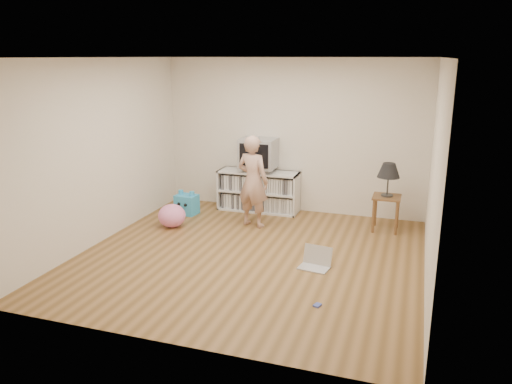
{
  "coord_description": "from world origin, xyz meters",
  "views": [
    {
      "loc": [
        2.05,
        -5.94,
        2.62
      ],
      "look_at": [
        -0.04,
        0.4,
        0.79
      ],
      "focal_mm": 35.0,
      "sensor_mm": 36.0,
      "label": 1
    }
  ],
  "objects_px": {
    "table_lamp": "(389,171)",
    "plush_pink": "(172,216)",
    "person": "(253,181)",
    "crt_tv": "(259,153)",
    "laptop": "(316,262)",
    "plush_blue": "(187,204)",
    "side_table": "(386,204)",
    "dvd_deck": "(259,169)",
    "media_unit": "(259,191)"
  },
  "relations": [
    {
      "from": "side_table",
      "to": "person",
      "type": "distance_m",
      "value": 2.09
    },
    {
      "from": "plush_blue",
      "to": "person",
      "type": "bearing_deg",
      "value": -3.45
    },
    {
      "from": "crt_tv",
      "to": "plush_blue",
      "type": "height_order",
      "value": "crt_tv"
    },
    {
      "from": "person",
      "to": "side_table",
      "type": "bearing_deg",
      "value": -154.2
    },
    {
      "from": "person",
      "to": "plush_blue",
      "type": "bearing_deg",
      "value": 3.38
    },
    {
      "from": "media_unit",
      "to": "dvd_deck",
      "type": "distance_m",
      "value": 0.39
    },
    {
      "from": "laptop",
      "to": "crt_tv",
      "type": "bearing_deg",
      "value": 133.85
    },
    {
      "from": "person",
      "to": "plush_pink",
      "type": "xyz_separation_m",
      "value": [
        -1.2,
        -0.46,
        -0.54
      ]
    },
    {
      "from": "media_unit",
      "to": "person",
      "type": "distance_m",
      "value": 0.92
    },
    {
      "from": "dvd_deck",
      "to": "laptop",
      "type": "relative_size",
      "value": 1.08
    },
    {
      "from": "dvd_deck",
      "to": "plush_pink",
      "type": "relative_size",
      "value": 1.05
    },
    {
      "from": "dvd_deck",
      "to": "laptop",
      "type": "height_order",
      "value": "dvd_deck"
    },
    {
      "from": "person",
      "to": "laptop",
      "type": "xyz_separation_m",
      "value": [
        1.28,
        -1.28,
        -0.66
      ]
    },
    {
      "from": "side_table",
      "to": "table_lamp",
      "type": "relative_size",
      "value": 1.07
    },
    {
      "from": "crt_tv",
      "to": "side_table",
      "type": "xyz_separation_m",
      "value": [
        2.18,
        -0.37,
        -0.6
      ]
    },
    {
      "from": "table_lamp",
      "to": "plush_blue",
      "type": "height_order",
      "value": "table_lamp"
    },
    {
      "from": "media_unit",
      "to": "table_lamp",
      "type": "height_order",
      "value": "table_lamp"
    },
    {
      "from": "crt_tv",
      "to": "dvd_deck",
      "type": "bearing_deg",
      "value": 90.0
    },
    {
      "from": "person",
      "to": "plush_pink",
      "type": "bearing_deg",
      "value": 34.41
    },
    {
      "from": "plush_blue",
      "to": "plush_pink",
      "type": "relative_size",
      "value": 0.95
    },
    {
      "from": "dvd_deck",
      "to": "laptop",
      "type": "xyz_separation_m",
      "value": [
        1.45,
        -2.09,
        -0.66
      ]
    },
    {
      "from": "laptop",
      "to": "plush_blue",
      "type": "height_order",
      "value": "plush_blue"
    },
    {
      "from": "table_lamp",
      "to": "plush_pink",
      "type": "height_order",
      "value": "table_lamp"
    },
    {
      "from": "laptop",
      "to": "plush_pink",
      "type": "xyz_separation_m",
      "value": [
        -2.48,
        0.82,
        0.11
      ]
    },
    {
      "from": "media_unit",
      "to": "person",
      "type": "xyz_separation_m",
      "value": [
        0.17,
        -0.82,
        0.38
      ]
    },
    {
      "from": "media_unit",
      "to": "plush_blue",
      "type": "height_order",
      "value": "media_unit"
    },
    {
      "from": "person",
      "to": "table_lamp",
      "type": "bearing_deg",
      "value": -154.2
    },
    {
      "from": "laptop",
      "to": "media_unit",
      "type": "bearing_deg",
      "value": 133.61
    },
    {
      "from": "crt_tv",
      "to": "media_unit",
      "type": "bearing_deg",
      "value": 90.0
    },
    {
      "from": "table_lamp",
      "to": "dvd_deck",
      "type": "bearing_deg",
      "value": 170.38
    },
    {
      "from": "laptop",
      "to": "plush_pink",
      "type": "height_order",
      "value": "plush_pink"
    },
    {
      "from": "dvd_deck",
      "to": "plush_blue",
      "type": "xyz_separation_m",
      "value": [
        -1.1,
        -0.58,
        -0.56
      ]
    },
    {
      "from": "table_lamp",
      "to": "crt_tv",
      "type": "bearing_deg",
      "value": 170.47
    },
    {
      "from": "plush_blue",
      "to": "crt_tv",
      "type": "bearing_deg",
      "value": 34.32
    },
    {
      "from": "table_lamp",
      "to": "person",
      "type": "height_order",
      "value": "person"
    },
    {
      "from": "side_table",
      "to": "laptop",
      "type": "height_order",
      "value": "side_table"
    },
    {
      "from": "dvd_deck",
      "to": "crt_tv",
      "type": "bearing_deg",
      "value": -90.0
    },
    {
      "from": "side_table",
      "to": "plush_blue",
      "type": "bearing_deg",
      "value": -176.34
    },
    {
      "from": "table_lamp",
      "to": "laptop",
      "type": "distance_m",
      "value": 2.06
    },
    {
      "from": "person",
      "to": "plush_pink",
      "type": "distance_m",
      "value": 1.39
    },
    {
      "from": "media_unit",
      "to": "laptop",
      "type": "bearing_deg",
      "value": -55.43
    },
    {
      "from": "media_unit",
      "to": "plush_blue",
      "type": "distance_m",
      "value": 1.27
    },
    {
      "from": "person",
      "to": "media_unit",
      "type": "bearing_deg",
      "value": -64.99
    },
    {
      "from": "crt_tv",
      "to": "side_table",
      "type": "relative_size",
      "value": 1.09
    },
    {
      "from": "dvd_deck",
      "to": "side_table",
      "type": "height_order",
      "value": "dvd_deck"
    },
    {
      "from": "laptop",
      "to": "plush_pink",
      "type": "distance_m",
      "value": 2.62
    },
    {
      "from": "media_unit",
      "to": "crt_tv",
      "type": "distance_m",
      "value": 0.67
    },
    {
      "from": "person",
      "to": "plush_blue",
      "type": "relative_size",
      "value": 3.57
    },
    {
      "from": "crt_tv",
      "to": "person",
      "type": "relative_size",
      "value": 0.41
    },
    {
      "from": "dvd_deck",
      "to": "table_lamp",
      "type": "relative_size",
      "value": 0.87
    }
  ]
}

